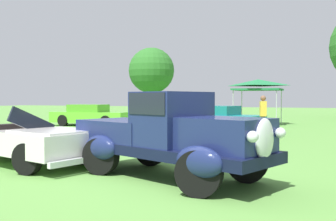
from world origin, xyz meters
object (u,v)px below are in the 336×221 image
at_px(spectator_by_row, 263,115).
at_px(canopy_tent_left_field, 258,84).
at_px(feature_pickup_truck, 169,134).
at_px(show_car_lime, 90,115).
at_px(neighbor_convertible, 29,140).
at_px(show_car_teal, 220,119).

bearing_deg(spectator_by_row, canopy_tent_left_field, 100.83).
bearing_deg(feature_pickup_truck, spectator_by_row, 86.58).
xyz_separation_m(show_car_lime, spectator_by_row, (10.13, -2.83, 0.31)).
relative_size(neighbor_convertible, show_car_teal, 1.07).
height_order(feature_pickup_truck, neighbor_convertible, feature_pickup_truck).
height_order(spectator_by_row, canopy_tent_left_field, canopy_tent_left_field).
bearing_deg(feature_pickup_truck, neighbor_convertible, 176.81).
distance_m(feature_pickup_truck, canopy_tent_left_field, 16.34).
bearing_deg(show_car_lime, neighbor_convertible, -62.31).
distance_m(feature_pickup_truck, show_car_lime, 14.94).
distance_m(feature_pickup_truck, neighbor_convertible, 3.75).
bearing_deg(feature_pickup_truck, canopy_tent_left_field, 93.34).
distance_m(neighbor_convertible, show_car_teal, 10.48).
height_order(feature_pickup_truck, spectator_by_row, feature_pickup_truck).
bearing_deg(neighbor_convertible, show_car_lime, 117.69).
xyz_separation_m(neighbor_convertible, show_car_teal, (1.97, 10.29, 0.02)).
bearing_deg(spectator_by_row, feature_pickup_truck, -93.42).
bearing_deg(show_car_teal, neighbor_convertible, -100.84).
relative_size(spectator_by_row, canopy_tent_left_field, 0.62).
bearing_deg(neighbor_convertible, spectator_by_row, 63.15).
bearing_deg(show_car_lime, spectator_by_row, -15.62).
relative_size(feature_pickup_truck, neighbor_convertible, 1.03).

